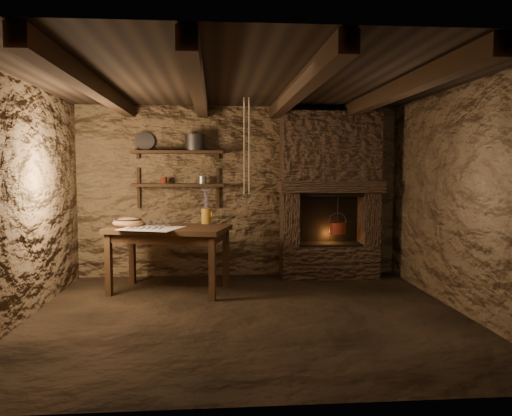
{
  "coord_description": "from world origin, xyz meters",
  "views": [
    {
      "loc": [
        -0.33,
        -5.07,
        1.52
      ],
      "look_at": [
        0.15,
        0.9,
        1.05
      ],
      "focal_mm": 35.0,
      "sensor_mm": 36.0,
      "label": 1
    }
  ],
  "objects": [
    {
      "name": "ceiling",
      "position": [
        0.0,
        0.0,
        2.4
      ],
      "size": [
        4.5,
        4.0,
        0.04
      ],
      "primitive_type": "cube",
      "color": "black",
      "rests_on": "back_wall"
    },
    {
      "name": "iron_stockpot",
      "position": [
        -0.61,
        1.84,
        1.87
      ],
      "size": [
        0.33,
        0.33,
        0.2
      ],
      "primitive_type": "cylinder",
      "rotation": [
        0.0,
        0.0,
        -0.28
      ],
      "color": "#2C2A27",
      "rests_on": "shelf_upper"
    },
    {
      "name": "left_wall",
      "position": [
        -2.25,
        0.0,
        1.2
      ],
      "size": [
        0.04,
        4.0,
        2.4
      ],
      "primitive_type": "cube",
      "color": "brown",
      "rests_on": "floor"
    },
    {
      "name": "hearth",
      "position": [
        1.25,
        1.77,
        1.23
      ],
      "size": [
        1.43,
        0.51,
        2.3
      ],
      "color": "#322219",
      "rests_on": "floor"
    },
    {
      "name": "drinking_glasses",
      "position": [
        -1.07,
        1.02,
        0.86
      ],
      "size": [
        0.21,
        0.06,
        0.09
      ],
      "primitive_type": null,
      "color": "white",
      "rests_on": "linen_cloth"
    },
    {
      "name": "shelf_upper",
      "position": [
        -0.85,
        1.84,
        1.75
      ],
      "size": [
        1.25,
        0.3,
        0.04
      ],
      "primitive_type": "cube",
      "color": "black",
      "rests_on": "back_wall"
    },
    {
      "name": "work_table",
      "position": [
        -0.91,
        1.09,
        0.44
      ],
      "size": [
        1.58,
        1.15,
        0.81
      ],
      "rotation": [
        0.0,
        0.0,
        -0.26
      ],
      "color": "#342012",
      "rests_on": "floor"
    },
    {
      "name": "red_pot",
      "position": [
        1.36,
        1.72,
        0.71
      ],
      "size": [
        0.27,
        0.27,
        0.54
      ],
      "rotation": [
        0.0,
        0.0,
        0.24
      ],
      "color": "maroon",
      "rests_on": "hearth"
    },
    {
      "name": "small_kettle",
      "position": [
        -0.51,
        1.84,
        1.37
      ],
      "size": [
        0.17,
        0.15,
        0.16
      ],
      "primitive_type": null,
      "rotation": [
        0.0,
        0.0,
        -0.3
      ],
      "color": "#989993",
      "rests_on": "shelf_lower"
    },
    {
      "name": "floor",
      "position": [
        0.0,
        0.0,
        0.0
      ],
      "size": [
        4.5,
        4.5,
        0.0
      ],
      "primitive_type": "plane",
      "color": "black",
      "rests_on": "ground"
    },
    {
      "name": "pewter_cutlery_row",
      "position": [
        -1.09,
        0.87,
        0.83
      ],
      "size": [
        0.6,
        0.4,
        0.01
      ],
      "primitive_type": null,
      "rotation": [
        0.0,
        0.0,
        -0.36
      ],
      "color": "gray",
      "rests_on": "linen_cloth"
    },
    {
      "name": "wooden_bowl",
      "position": [
        -1.41,
        1.15,
        0.86
      ],
      "size": [
        0.46,
        0.46,
        0.13
      ],
      "primitive_type": "ellipsoid",
      "rotation": [
        0.0,
        0.0,
        -0.24
      ],
      "color": "#9C6743",
      "rests_on": "work_table"
    },
    {
      "name": "front_wall",
      "position": [
        0.0,
        -2.0,
        1.2
      ],
      "size": [
        4.5,
        0.04,
        2.4
      ],
      "primitive_type": "cube",
      "color": "brown",
      "rests_on": "floor"
    },
    {
      "name": "beam_far_left",
      "position": [
        -1.5,
        0.0,
        2.31
      ],
      "size": [
        0.14,
        3.95,
        0.16
      ],
      "primitive_type": "cube",
      "color": "black",
      "rests_on": "ceiling"
    },
    {
      "name": "shelf_lower",
      "position": [
        -0.85,
        1.84,
        1.3
      ],
      "size": [
        1.25,
        0.3,
        0.04
      ],
      "primitive_type": "cube",
      "color": "black",
      "rests_on": "back_wall"
    },
    {
      "name": "stoneware_jug",
      "position": [
        -0.45,
        1.39,
        1.01
      ],
      "size": [
        0.16,
        0.16,
        0.46
      ],
      "rotation": [
        0.0,
        0.0,
        0.34
      ],
      "color": "#B07D22",
      "rests_on": "work_table"
    },
    {
      "name": "beam_mid_left",
      "position": [
        -0.5,
        0.0,
        2.31
      ],
      "size": [
        0.14,
        3.95,
        0.16
      ],
      "primitive_type": "cube",
      "color": "black",
      "rests_on": "ceiling"
    },
    {
      "name": "beam_far_right",
      "position": [
        1.5,
        0.0,
        2.31
      ],
      "size": [
        0.14,
        3.95,
        0.16
      ],
      "primitive_type": "cube",
      "color": "black",
      "rests_on": "ceiling"
    },
    {
      "name": "linen_cloth",
      "position": [
        -1.09,
        0.89,
        0.82
      ],
      "size": [
        0.81,
        0.73,
        0.01
      ],
      "primitive_type": "cube",
      "rotation": [
        0.0,
        0.0,
        -0.36
      ],
      "color": "beige",
      "rests_on": "work_table"
    },
    {
      "name": "beam_mid_right",
      "position": [
        0.5,
        0.0,
        2.31
      ],
      "size": [
        0.14,
        3.95,
        0.16
      ],
      "primitive_type": "cube",
      "color": "black",
      "rests_on": "ceiling"
    },
    {
      "name": "back_wall",
      "position": [
        0.0,
        2.0,
        1.2
      ],
      "size": [
        4.5,
        0.04,
        2.4
      ],
      "primitive_type": "cube",
      "color": "brown",
      "rests_on": "floor"
    },
    {
      "name": "hanging_ropes",
      "position": [
        0.05,
        1.05,
        1.8
      ],
      "size": [
        0.08,
        0.08,
        1.2
      ],
      "primitive_type": null,
      "color": "beige",
      "rests_on": "ceiling"
    },
    {
      "name": "right_wall",
      "position": [
        2.25,
        0.0,
        1.2
      ],
      "size": [
        0.04,
        4.0,
        2.4
      ],
      "primitive_type": "cube",
      "color": "brown",
      "rests_on": "floor"
    },
    {
      "name": "rusty_tin",
      "position": [
        -1.04,
        1.84,
        1.37
      ],
      "size": [
        0.1,
        0.1,
        0.09
      ],
      "primitive_type": "cylinder",
      "rotation": [
        0.0,
        0.0,
        -0.08
      ],
      "color": "#511910",
      "rests_on": "shelf_lower"
    },
    {
      "name": "tin_pan",
      "position": [
        -1.3,
        1.94,
        1.9
      ],
      "size": [
        0.28,
        0.15,
        0.26
      ],
      "primitive_type": "cylinder",
      "rotation": [
        1.26,
        0.0,
        0.15
      ],
      "color": "#989993",
      "rests_on": "shelf_upper"
    }
  ]
}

